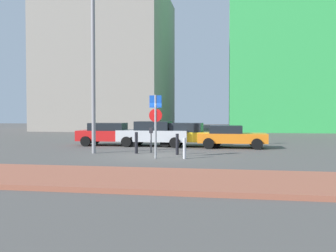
{
  "coord_description": "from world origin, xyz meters",
  "views": [
    {
      "loc": [
        3.27,
        -16.91,
        1.97
      ],
      "look_at": [
        0.09,
        2.47,
        1.37
      ],
      "focal_mm": 38.2,
      "sensor_mm": 36.0,
      "label": 1
    }
  ],
  "objects_px": {
    "street_lamp": "(93,59)",
    "traffic_bollard_near": "(177,144)",
    "parked_car_red": "(112,134)",
    "traffic_bollard_mid": "(136,143)",
    "parked_car_orange": "(230,136)",
    "parking_sign_post": "(156,118)",
    "traffic_bollard_far": "(184,148)",
    "parked_car_silver": "(154,133)",
    "parked_car_yellow": "(190,134)",
    "parking_meter": "(151,136)"
  },
  "relations": [
    {
      "from": "street_lamp",
      "to": "traffic_bollard_near",
      "type": "height_order",
      "value": "street_lamp"
    },
    {
      "from": "parked_car_red",
      "to": "traffic_bollard_mid",
      "type": "relative_size",
      "value": 4.13
    },
    {
      "from": "parked_car_orange",
      "to": "traffic_bollard_near",
      "type": "bearing_deg",
      "value": -122.47
    },
    {
      "from": "parked_car_orange",
      "to": "traffic_bollard_near",
      "type": "distance_m",
      "value": 4.94
    },
    {
      "from": "traffic_bollard_mid",
      "to": "parking_sign_post",
      "type": "bearing_deg",
      "value": -54.11
    },
    {
      "from": "traffic_bollard_near",
      "to": "traffic_bollard_far",
      "type": "bearing_deg",
      "value": -70.89
    },
    {
      "from": "parked_car_silver",
      "to": "parked_car_yellow",
      "type": "relative_size",
      "value": 1.0
    },
    {
      "from": "parking_sign_post",
      "to": "parking_meter",
      "type": "bearing_deg",
      "value": 106.6
    },
    {
      "from": "traffic_bollard_mid",
      "to": "parked_car_yellow",
      "type": "bearing_deg",
      "value": 62.49
    },
    {
      "from": "parked_car_yellow",
      "to": "street_lamp",
      "type": "bearing_deg",
      "value": -133.49
    },
    {
      "from": "street_lamp",
      "to": "parked_car_orange",
      "type": "bearing_deg",
      "value": 31.09
    },
    {
      "from": "parked_car_orange",
      "to": "traffic_bollard_mid",
      "type": "xyz_separation_m",
      "value": [
        -4.8,
        -3.93,
        -0.16
      ]
    },
    {
      "from": "parked_car_silver",
      "to": "parked_car_orange",
      "type": "distance_m",
      "value": 4.8
    },
    {
      "from": "parked_car_orange",
      "to": "traffic_bollard_mid",
      "type": "height_order",
      "value": "parked_car_orange"
    },
    {
      "from": "street_lamp",
      "to": "traffic_bollard_mid",
      "type": "height_order",
      "value": "street_lamp"
    },
    {
      "from": "traffic_bollard_near",
      "to": "parked_car_silver",
      "type": "bearing_deg",
      "value": 115.14
    },
    {
      "from": "parking_sign_post",
      "to": "traffic_bollard_mid",
      "type": "bearing_deg",
      "value": 125.89
    },
    {
      "from": "parked_car_yellow",
      "to": "traffic_bollard_near",
      "type": "xyz_separation_m",
      "value": [
        -0.19,
        -4.72,
        -0.23
      ]
    },
    {
      "from": "street_lamp",
      "to": "parking_meter",
      "type": "bearing_deg",
      "value": 16.25
    },
    {
      "from": "traffic_bollard_near",
      "to": "parked_car_yellow",
      "type": "bearing_deg",
      "value": 87.73
    },
    {
      "from": "parking_meter",
      "to": "street_lamp",
      "type": "distance_m",
      "value": 4.95
    },
    {
      "from": "parked_car_silver",
      "to": "parking_sign_post",
      "type": "distance_m",
      "value": 6.46
    },
    {
      "from": "street_lamp",
      "to": "traffic_bollard_near",
      "type": "relative_size",
      "value": 8.0
    },
    {
      "from": "parking_meter",
      "to": "street_lamp",
      "type": "bearing_deg",
      "value": -163.75
    },
    {
      "from": "parked_car_yellow",
      "to": "parking_meter",
      "type": "xyz_separation_m",
      "value": [
        -1.68,
        -3.94,
        0.1
      ]
    },
    {
      "from": "parking_sign_post",
      "to": "parking_meter",
      "type": "relative_size",
      "value": 2.21
    },
    {
      "from": "parking_meter",
      "to": "parked_car_yellow",
      "type": "bearing_deg",
      "value": 66.9
    },
    {
      "from": "parking_meter",
      "to": "traffic_bollard_far",
      "type": "distance_m",
      "value": 3.16
    },
    {
      "from": "traffic_bollard_mid",
      "to": "traffic_bollard_far",
      "type": "bearing_deg",
      "value": -34.1
    },
    {
      "from": "parked_car_yellow",
      "to": "parked_car_orange",
      "type": "bearing_deg",
      "value": -12.67
    },
    {
      "from": "traffic_bollard_far",
      "to": "parked_car_silver",
      "type": "bearing_deg",
      "value": 113.63
    },
    {
      "from": "parked_car_yellow",
      "to": "traffic_bollard_mid",
      "type": "bearing_deg",
      "value": -117.51
    },
    {
      "from": "traffic_bollard_far",
      "to": "parked_car_orange",
      "type": "bearing_deg",
      "value": 69.98
    },
    {
      "from": "parking_sign_post",
      "to": "parked_car_silver",
      "type": "bearing_deg",
      "value": 102.45
    },
    {
      "from": "parked_car_silver",
      "to": "parking_sign_post",
      "type": "bearing_deg",
      "value": -77.55
    },
    {
      "from": "parked_car_red",
      "to": "street_lamp",
      "type": "xyz_separation_m",
      "value": [
        0.57,
        -4.68,
        4.05
      ]
    },
    {
      "from": "parking_sign_post",
      "to": "street_lamp",
      "type": "relative_size",
      "value": 0.35
    },
    {
      "from": "traffic_bollard_near",
      "to": "parking_meter",
      "type": "bearing_deg",
      "value": 152.38
    },
    {
      "from": "parking_sign_post",
      "to": "parking_meter",
      "type": "xyz_separation_m",
      "value": [
        -0.74,
        2.47,
        -0.97
      ]
    },
    {
      "from": "street_lamp",
      "to": "traffic_bollard_mid",
      "type": "relative_size",
      "value": 7.6
    },
    {
      "from": "parked_car_silver",
      "to": "traffic_bollard_far",
      "type": "xyz_separation_m",
      "value": [
        2.68,
        -6.14,
        -0.33
      ]
    },
    {
      "from": "parking_meter",
      "to": "traffic_bollard_mid",
      "type": "height_order",
      "value": "parking_meter"
    },
    {
      "from": "parked_car_silver",
      "to": "parked_car_yellow",
      "type": "height_order",
      "value": "parked_car_silver"
    },
    {
      "from": "parked_car_red",
      "to": "parked_car_orange",
      "type": "height_order",
      "value": "parked_car_red"
    },
    {
      "from": "parked_car_orange",
      "to": "parking_sign_post",
      "type": "relative_size",
      "value": 1.41
    },
    {
      "from": "parked_car_red",
      "to": "traffic_bollard_near",
      "type": "height_order",
      "value": "parked_car_red"
    },
    {
      "from": "parked_car_yellow",
      "to": "traffic_bollard_near",
      "type": "bearing_deg",
      "value": -92.27
    },
    {
      "from": "traffic_bollard_mid",
      "to": "traffic_bollard_far",
      "type": "relative_size",
      "value": 1.16
    },
    {
      "from": "parking_meter",
      "to": "traffic_bollard_far",
      "type": "xyz_separation_m",
      "value": [
        2.04,
        -2.37,
        -0.38
      ]
    },
    {
      "from": "traffic_bollard_near",
      "to": "traffic_bollard_far",
      "type": "distance_m",
      "value": 1.69
    }
  ]
}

